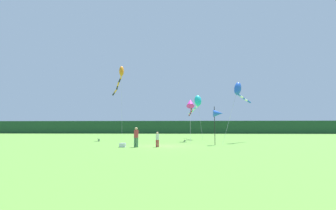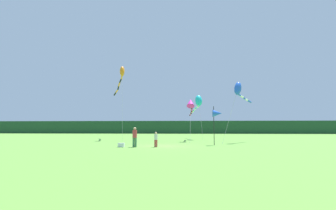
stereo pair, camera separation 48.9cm
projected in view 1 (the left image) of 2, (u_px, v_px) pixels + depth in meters
name	position (u px, v px, depth m)	size (l,w,h in m)	color
ground_plane	(165.00, 146.00, 21.13)	(120.00, 120.00, 0.00)	#5B9338
distant_treeline	(175.00, 127.00, 66.03)	(108.00, 2.97, 3.55)	#1E4228
person_adult	(136.00, 136.00, 19.83)	(0.37, 0.37, 1.70)	#3F724C
person_child	(157.00, 139.00, 20.02)	(0.28, 0.28, 1.30)	#B23338
cooler_box	(123.00, 145.00, 19.86)	(0.51, 0.41, 0.35)	silver
banner_flag_pole	(218.00, 114.00, 22.57)	(0.90, 0.70, 3.70)	black
kite_orange	(120.00, 76.00, 32.74)	(3.81, 8.32, 10.15)	#B2B2B2
kite_cyan	(197.00, 102.00, 33.34)	(1.82, 6.18, 6.36)	#B2B2B2
kite_magenta	(190.00, 104.00, 29.08)	(1.04, 7.33, 5.45)	#B2B2B2
kite_blue	(238.00, 90.00, 26.36)	(4.47, 5.26, 6.92)	#B2B2B2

